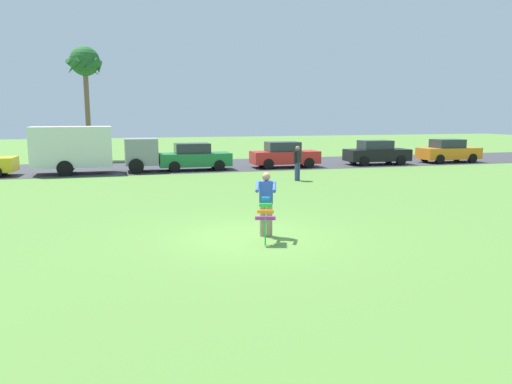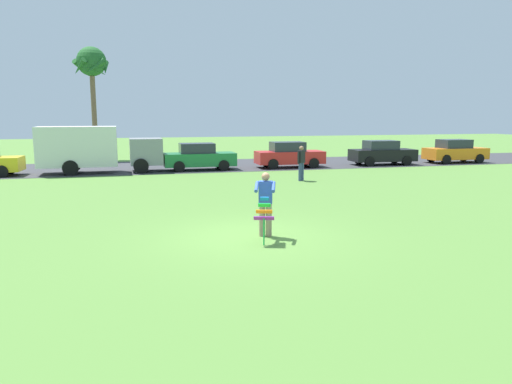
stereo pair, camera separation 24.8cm
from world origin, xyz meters
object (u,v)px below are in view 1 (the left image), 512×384
Objects in this scene: person_kite_flyer at (266,202)px; parked_car_red at (284,155)px; parked_car_orange at (448,151)px; palm_tree_right_near at (85,66)px; kite_held at (265,213)px; person_walker_near at (297,162)px; parked_car_green at (194,157)px; parked_car_black at (377,153)px; parked_truck_grey_van at (88,148)px.

person_kite_flyer is 0.41× the size of parked_car_red.
parked_car_orange is 0.52× the size of palm_tree_right_near.
kite_held is (-0.23, -0.71, -0.17)m from person_kite_flyer.
person_kite_flyer is at bearing -114.90° from person_walker_near.
kite_held is 24.95m from parked_car_orange.
palm_tree_right_near is (-24.06, 9.13, 5.97)m from parked_car_orange.
parked_car_green is 7.34m from person_walker_near.
person_walker_near is at bearing -142.62° from parked_car_black.
parked_car_black is at bearing 0.01° from parked_car_red.
parked_car_orange is (12.01, -0.00, 0.00)m from parked_car_red.
palm_tree_right_near is at bearing 142.84° from parked_car_red.
parked_car_red is (6.12, 16.19, -0.18)m from person_kite_flyer.
palm_tree_right_near is (-6.41, 9.13, 5.97)m from parked_car_green.
parked_car_orange is at bearing -0.00° from parked_car_red.
person_kite_flyer is 11.26m from person_walker_near.
parked_truck_grey_van is 11.59m from parked_car_red.
person_kite_flyer is 17.31m from parked_car_red.
parked_truck_grey_van is 5.97m from parked_car_green.
parked_truck_grey_van reaches higher than parked_car_red.
person_kite_flyer is 0.41× the size of parked_car_black.
parked_truck_grey_van is at bearing 149.61° from person_walker_near.
person_kite_flyer reaches higher than parked_car_orange.
palm_tree_right_near is (-0.48, 9.13, 5.33)m from parked_truck_grey_van.
parked_car_green is (5.93, -0.00, -0.64)m from parked_truck_grey_van.
parked_truck_grey_van is at bearing 180.00° from parked_car_orange.
person_kite_flyer is 0.21× the size of palm_tree_right_near.
person_kite_flyer is 17.09m from parked_truck_grey_van.
parked_car_black is at bearing -26.27° from palm_tree_right_near.
kite_held is 0.17× the size of parked_truck_grey_van.
person_walker_near reaches higher than parked_car_red.
parked_car_orange is at bearing -0.01° from parked_car_black.
parked_truck_grey_van reaches higher than parked_car_orange.
parked_car_black is (12.80, 16.90, -0.01)m from kite_held.
parked_car_green is 17.65m from parked_car_orange.
parked_car_red is 2.44× the size of person_walker_near.
parked_car_orange is (17.65, 0.00, 0.00)m from parked_car_green.
parked_car_green is 12.09m from parked_car_black.
parked_car_red is at bearing 69.40° from kite_held.
parked_car_red is 16.26m from palm_tree_right_near.
palm_tree_right_near is at bearing 153.73° from parked_car_black.
person_walker_near is (4.97, 10.92, 0.15)m from kite_held.
person_walker_near is at bearing -30.39° from parked_truck_grey_van.
parked_truck_grey_van is (-5.22, 16.90, 0.63)m from kite_held.
parked_car_green reaches higher than kite_held.
parked_car_green is at bearing -0.01° from parked_truck_grey_van.
parked_truck_grey_van reaches higher than person_walker_near.
parked_truck_grey_van is 3.89× the size of person_walker_near.
parked_car_green is at bearing -179.99° from parked_car_black.
parked_car_red is (6.35, 16.90, -0.01)m from kite_held.
kite_held is 0.28× the size of parked_car_green.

